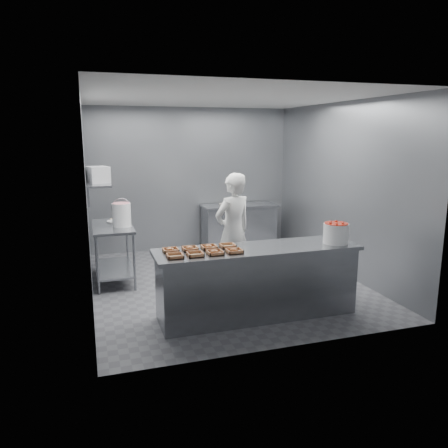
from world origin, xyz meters
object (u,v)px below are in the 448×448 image
at_px(tray_5, 190,248).
at_px(strawberry_tub, 336,232).
at_px(tray_0, 175,256).
at_px(tray_1, 195,254).
at_px(tray_3, 234,251).
at_px(tray_7, 228,246).
at_px(tray_4, 170,250).
at_px(tray_6, 209,247).
at_px(prep_table, 113,244).
at_px(tray_2, 215,252).
at_px(appliance, 98,175).
at_px(back_counter, 239,226).
at_px(worker, 233,231).
at_px(service_counter, 257,282).
at_px(glaze_bucket, 122,214).

relative_size(tray_5, strawberry_tub, 0.58).
relative_size(tray_0, tray_1, 1.00).
bearing_deg(tray_3, tray_7, 89.34).
xyz_separation_m(tray_4, tray_6, (0.48, 0.00, 0.00)).
relative_size(tray_0, tray_4, 1.00).
distance_m(prep_table, tray_0, 2.18).
height_order(tray_2, appliance, appliance).
distance_m(back_counter, tray_0, 3.94).
xyz_separation_m(prep_table, strawberry_tub, (2.69, -2.04, 0.45)).
xyz_separation_m(back_counter, worker, (-0.85, -2.15, 0.42)).
distance_m(tray_3, tray_5, 0.55).
distance_m(back_counter, tray_4, 3.72).
relative_size(service_counter, tray_6, 13.88).
bearing_deg(prep_table, tray_1, -68.59).
relative_size(service_counter, tray_7, 13.88).
bearing_deg(tray_1, strawberry_tub, 1.14).
distance_m(service_counter, prep_table, 2.56).
height_order(tray_1, tray_3, tray_3).
bearing_deg(back_counter, tray_6, -115.64).
distance_m(tray_7, appliance, 2.48).
bearing_deg(tray_1, service_counter, 8.90).
distance_m(tray_2, tray_7, 0.36).
bearing_deg(glaze_bucket, service_counter, -50.38).
bearing_deg(tray_4, strawberry_tub, -6.03).
bearing_deg(tray_5, strawberry_tub, -6.79).
bearing_deg(strawberry_tub, appliance, 144.17).
distance_m(tray_6, tray_7, 0.24).
height_order(back_counter, tray_2, tray_2).
xyz_separation_m(tray_0, worker, (1.12, 1.23, -0.05)).
bearing_deg(service_counter, tray_7, 159.74).
height_order(tray_6, glaze_bucket, glaze_bucket).
relative_size(tray_3, glaze_bucket, 0.43).
distance_m(tray_7, worker, 1.05).
bearing_deg(service_counter, tray_0, -173.07).
bearing_deg(tray_5, back_counter, 60.89).
distance_m(tray_6, appliance, 2.34).
bearing_deg(back_counter, service_counter, -105.48).
xyz_separation_m(tray_1, glaze_bucket, (-0.68, 1.95, 0.17)).
xyz_separation_m(tray_2, glaze_bucket, (-0.91, 1.95, 0.17)).
height_order(tray_3, glaze_bucket, glaze_bucket).
bearing_deg(prep_table, tray_6, -59.94).
bearing_deg(prep_table, worker, -26.59).
distance_m(prep_table, tray_2, 2.36).
xyz_separation_m(prep_table, tray_0, (0.58, -2.08, 0.33)).
bearing_deg(tray_4, tray_2, -28.56).
bearing_deg(glaze_bucket, strawberry_tub, -36.89).
distance_m(worker, appliance, 2.22).
bearing_deg(tray_7, appliance, 128.48).
relative_size(service_counter, tray_4, 13.88).
bearing_deg(tray_6, tray_7, 0.00).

